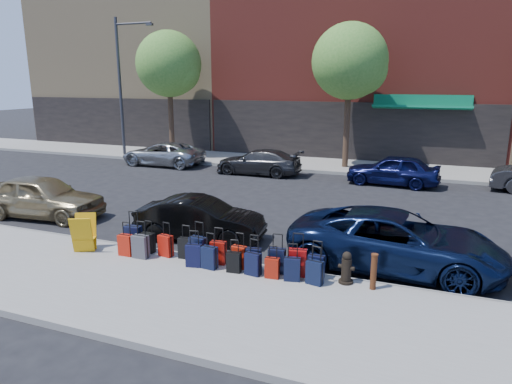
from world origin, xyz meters
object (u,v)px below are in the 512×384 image
at_px(suitcase_front_5, 218,253).
at_px(fire_hydrant, 346,269).
at_px(streetlight, 122,79).
at_px(car_near_0, 42,197).
at_px(bollard, 374,271).
at_px(tree_center, 352,63).
at_px(display_rack, 84,234).
at_px(car_near_2, 396,241).
at_px(tree_left, 171,66).
at_px(car_near_1, 200,219).
at_px(car_far_0, 163,154).
at_px(car_far_1, 258,162).
at_px(car_far_2, 393,170).

relative_size(suitcase_front_5, fire_hydrant, 1.24).
bearing_deg(suitcase_front_5, streetlight, 127.51).
relative_size(fire_hydrant, car_near_0, 0.17).
distance_m(bollard, car_near_0, 11.47).
height_order(tree_center, display_rack, tree_center).
relative_size(fire_hydrant, bollard, 0.91).
distance_m(tree_center, suitcase_front_5, 15.15).
bearing_deg(tree_center, car_near_0, -123.36).
distance_m(fire_hydrant, car_near_2, 1.87).
bearing_deg(fire_hydrant, tree_left, 142.43).
relative_size(car_near_0, car_near_1, 1.13).
bearing_deg(display_rack, streetlight, 98.10).
bearing_deg(streetlight, display_rack, -57.14).
bearing_deg(car_near_0, fire_hydrant, -105.20).
height_order(fire_hydrant, car_far_0, car_far_0).
bearing_deg(display_rack, car_far_1, 63.42).
bearing_deg(car_far_1, fire_hydrant, 29.28).
height_order(tree_left, suitcase_front_5, tree_left).
height_order(bollard, display_rack, display_rack).
height_order(car_near_1, car_far_0, car_far_0).
xyz_separation_m(fire_hydrant, car_far_0, (-12.30, 11.86, 0.15)).
height_order(bollard, car_near_2, car_near_2).
bearing_deg(car_far_1, streetlight, -102.93).
relative_size(fire_hydrant, car_far_2, 0.18).
bearing_deg(streetlight, tree_left, 13.39).
height_order(car_near_0, car_near_2, car_near_0).
relative_size(tree_left, car_far_0, 1.58).
height_order(display_rack, car_near_2, car_near_2).
relative_size(car_near_0, car_far_0, 0.93).
bearing_deg(display_rack, suitcase_front_5, -17.05).
relative_size(bollard, car_near_0, 0.19).
distance_m(car_near_0, car_far_1, 10.49).
distance_m(tree_left, fire_hydrant, 19.92).
bearing_deg(fire_hydrant, suitcase_front_5, -169.34).
xyz_separation_m(car_near_1, car_far_0, (-7.68, 10.09, 0.02)).
distance_m(streetlight, car_near_1, 16.85).
relative_size(car_near_1, car_near_2, 0.72).
bearing_deg(tree_center, car_far_0, -166.21).
relative_size(tree_left, car_far_1, 1.69).
distance_m(tree_center, bollard, 15.48).
height_order(car_near_0, car_far_1, car_near_0).
bearing_deg(display_rack, car_far_2, 35.14).
xyz_separation_m(streetlight, car_near_1, (11.34, -11.79, -4.04)).
xyz_separation_m(tree_left, display_rack, (6.16, -14.79, -4.78)).
relative_size(tree_left, display_rack, 7.44).
xyz_separation_m(suitcase_front_5, fire_hydrant, (3.15, 0.03, 0.05)).
distance_m(bollard, display_rack, 7.47).
xyz_separation_m(suitcase_front_5, car_far_1, (-3.32, 11.46, 0.19)).
bearing_deg(car_near_2, car_far_1, 39.97).
bearing_deg(car_far_0, car_far_1, 85.84).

